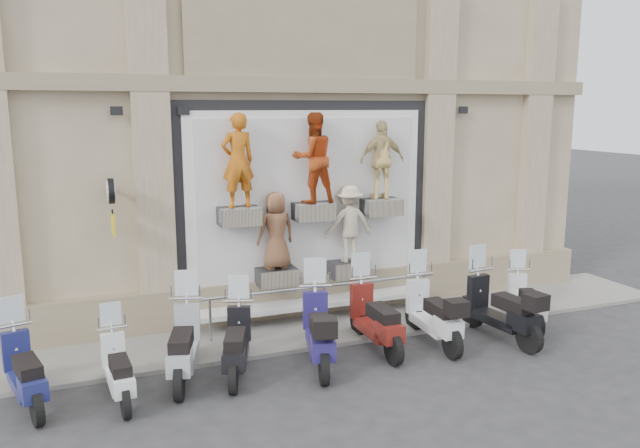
{
  "coord_description": "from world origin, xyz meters",
  "views": [
    {
      "loc": [
        -4.48,
        -9.12,
        4.42
      ],
      "look_at": [
        -0.13,
        1.9,
        2.19
      ],
      "focal_mm": 35.0,
      "sensor_mm": 36.0,
      "label": 1
    }
  ],
  "objects_px": {
    "clock_sign_bracket": "(111,199)",
    "scooter_c": "(183,331)",
    "scooter_f": "(376,306)",
    "scooter_h": "(501,296)",
    "scooter_a": "(23,357)",
    "scooter_g": "(433,301)",
    "scooter_b": "(118,357)",
    "guard_rail": "(324,307)",
    "scooter_e": "(319,317)",
    "scooter_i": "(527,291)",
    "scooter_d": "(236,331)"
  },
  "relations": [
    {
      "from": "scooter_f",
      "to": "scooter_h",
      "type": "relative_size",
      "value": 0.97
    },
    {
      "from": "scooter_h",
      "to": "scooter_i",
      "type": "distance_m",
      "value": 1.08
    },
    {
      "from": "scooter_b",
      "to": "scooter_c",
      "type": "height_order",
      "value": "scooter_c"
    },
    {
      "from": "scooter_f",
      "to": "scooter_h",
      "type": "height_order",
      "value": "scooter_h"
    },
    {
      "from": "scooter_f",
      "to": "scooter_g",
      "type": "height_order",
      "value": "scooter_f"
    },
    {
      "from": "scooter_f",
      "to": "scooter_h",
      "type": "xyz_separation_m",
      "value": [
        2.45,
        -0.42,
        0.02
      ]
    },
    {
      "from": "clock_sign_bracket",
      "to": "scooter_f",
      "type": "bearing_deg",
      "value": -22.38
    },
    {
      "from": "scooter_e",
      "to": "scooter_i",
      "type": "bearing_deg",
      "value": 19.09
    },
    {
      "from": "guard_rail",
      "to": "scooter_f",
      "type": "height_order",
      "value": "scooter_f"
    },
    {
      "from": "scooter_f",
      "to": "scooter_i",
      "type": "xyz_separation_m",
      "value": [
        3.43,
        0.01,
        -0.11
      ]
    },
    {
      "from": "scooter_d",
      "to": "scooter_h",
      "type": "height_order",
      "value": "scooter_h"
    },
    {
      "from": "guard_rail",
      "to": "clock_sign_bracket",
      "type": "distance_m",
      "value": 4.57
    },
    {
      "from": "clock_sign_bracket",
      "to": "scooter_f",
      "type": "relative_size",
      "value": 0.49
    },
    {
      "from": "scooter_b",
      "to": "scooter_d",
      "type": "xyz_separation_m",
      "value": [
        1.9,
        0.23,
        0.08
      ]
    },
    {
      "from": "scooter_d",
      "to": "scooter_b",
      "type": "bearing_deg",
      "value": -154.12
    },
    {
      "from": "scooter_c",
      "to": "scooter_e",
      "type": "bearing_deg",
      "value": 8.88
    },
    {
      "from": "guard_rail",
      "to": "scooter_c",
      "type": "xyz_separation_m",
      "value": [
        -3.01,
        -1.35,
        0.38
      ]
    },
    {
      "from": "guard_rail",
      "to": "scooter_a",
      "type": "height_order",
      "value": "scooter_a"
    },
    {
      "from": "scooter_c",
      "to": "scooter_g",
      "type": "distance_m",
      "value": 4.62
    },
    {
      "from": "clock_sign_bracket",
      "to": "scooter_c",
      "type": "xyz_separation_m",
      "value": [
        0.89,
        -1.81,
        -1.96
      ]
    },
    {
      "from": "guard_rail",
      "to": "scooter_c",
      "type": "bearing_deg",
      "value": -155.92
    },
    {
      "from": "scooter_h",
      "to": "scooter_i",
      "type": "xyz_separation_m",
      "value": [
        0.98,
        0.44,
        -0.13
      ]
    },
    {
      "from": "scooter_d",
      "to": "scooter_i",
      "type": "bearing_deg",
      "value": 20.54
    },
    {
      "from": "scooter_e",
      "to": "scooter_i",
      "type": "height_order",
      "value": "scooter_e"
    },
    {
      "from": "scooter_f",
      "to": "scooter_i",
      "type": "relative_size",
      "value": 1.15
    },
    {
      "from": "clock_sign_bracket",
      "to": "scooter_c",
      "type": "relative_size",
      "value": 0.49
    },
    {
      "from": "scooter_h",
      "to": "guard_rail",
      "type": "bearing_deg",
      "value": 143.66
    },
    {
      "from": "scooter_b",
      "to": "scooter_i",
      "type": "bearing_deg",
      "value": -1.01
    },
    {
      "from": "scooter_c",
      "to": "scooter_g",
      "type": "height_order",
      "value": "scooter_g"
    },
    {
      "from": "guard_rail",
      "to": "scooter_c",
      "type": "height_order",
      "value": "scooter_c"
    },
    {
      "from": "scooter_a",
      "to": "scooter_f",
      "type": "xyz_separation_m",
      "value": [
        5.85,
        0.1,
        0.06
      ]
    },
    {
      "from": "guard_rail",
      "to": "scooter_h",
      "type": "height_order",
      "value": "scooter_h"
    },
    {
      "from": "scooter_d",
      "to": "scooter_i",
      "type": "relative_size",
      "value": 1.06
    },
    {
      "from": "scooter_g",
      "to": "clock_sign_bracket",
      "type": "bearing_deg",
      "value": 163.9
    },
    {
      "from": "scooter_i",
      "to": "scooter_d",
      "type": "bearing_deg",
      "value": -159.29
    },
    {
      "from": "scooter_a",
      "to": "scooter_i",
      "type": "height_order",
      "value": "scooter_a"
    },
    {
      "from": "guard_rail",
      "to": "scooter_g",
      "type": "distance_m",
      "value": 2.22
    },
    {
      "from": "scooter_g",
      "to": "scooter_i",
      "type": "xyz_separation_m",
      "value": [
        2.31,
        0.16,
        -0.11
      ]
    },
    {
      "from": "clock_sign_bracket",
      "to": "scooter_b",
      "type": "height_order",
      "value": "clock_sign_bracket"
    },
    {
      "from": "guard_rail",
      "to": "scooter_c",
      "type": "distance_m",
      "value": 3.32
    },
    {
      "from": "scooter_d",
      "to": "scooter_g",
      "type": "xyz_separation_m",
      "value": [
        3.77,
        0.01,
        0.06
      ]
    },
    {
      "from": "scooter_f",
      "to": "clock_sign_bracket",
      "type": "bearing_deg",
      "value": 158.84
    },
    {
      "from": "scooter_h",
      "to": "scooter_b",
      "type": "bearing_deg",
      "value": 174.32
    },
    {
      "from": "scooter_e",
      "to": "scooter_h",
      "type": "bearing_deg",
      "value": 13.28
    },
    {
      "from": "scooter_a",
      "to": "scooter_g",
      "type": "distance_m",
      "value": 6.98
    },
    {
      "from": "clock_sign_bracket",
      "to": "scooter_h",
      "type": "bearing_deg",
      "value": -18.04
    },
    {
      "from": "scooter_i",
      "to": "scooter_a",
      "type": "bearing_deg",
      "value": -160.21
    },
    {
      "from": "scooter_e",
      "to": "scooter_d",
      "type": "bearing_deg",
      "value": -169.37
    },
    {
      "from": "scooter_e",
      "to": "scooter_a",
      "type": "bearing_deg",
      "value": -166.74
    },
    {
      "from": "scooter_b",
      "to": "scooter_c",
      "type": "distance_m",
      "value": 1.13
    }
  ]
}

